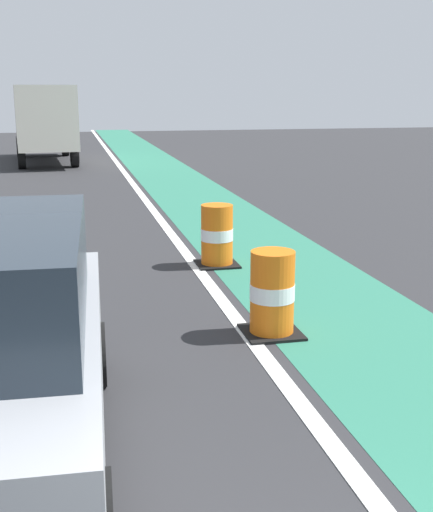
# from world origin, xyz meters

# --- Properties ---
(bike_lane_strip) EXTENTS (2.50, 80.00, 0.01)m
(bike_lane_strip) POSITION_xyz_m (2.40, 12.00, 0.00)
(bike_lane_strip) COLOR #2D755B
(bike_lane_strip) RESTS_ON ground
(lane_divider_stripe) EXTENTS (0.20, 80.00, 0.01)m
(lane_divider_stripe) POSITION_xyz_m (0.90, 12.00, 0.01)
(lane_divider_stripe) COLOR silver
(lane_divider_stripe) RESTS_ON ground
(traffic_barrel_front) EXTENTS (0.73, 0.73, 1.09)m
(traffic_barrel_front) POSITION_xyz_m (1.21, 5.98, 0.53)
(traffic_barrel_front) COLOR orange
(traffic_barrel_front) RESTS_ON ground
(traffic_barrel_mid) EXTENTS (0.73, 0.73, 1.09)m
(traffic_barrel_mid) POSITION_xyz_m (1.29, 9.51, 0.53)
(traffic_barrel_mid) COLOR orange
(traffic_barrel_mid) RESTS_ON ground
(delivery_truck_down_block) EXTENTS (2.80, 7.74, 3.23)m
(delivery_truck_down_block) POSITION_xyz_m (-2.07, 28.21, 1.85)
(delivery_truck_down_block) COLOR silver
(delivery_truck_down_block) RESTS_ON ground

